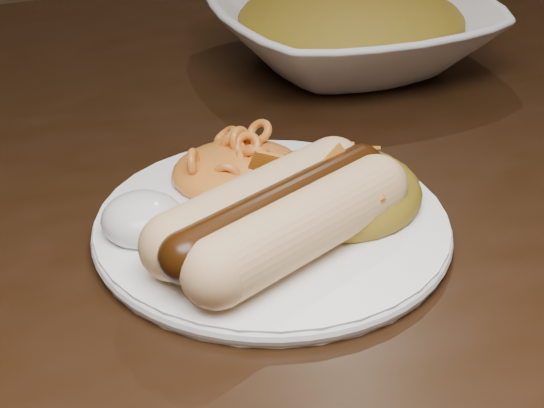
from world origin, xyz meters
name	(u,v)px	position (x,y,z in m)	size (l,w,h in m)	color
table	(70,319)	(0.00, 0.00, 0.66)	(1.60, 0.90, 0.75)	black
plate	(272,226)	(0.11, -0.09, 0.76)	(0.21, 0.21, 0.01)	white
hotdog	(281,213)	(0.11, -0.12, 0.78)	(0.14, 0.11, 0.04)	#E7C870
mac_and_cheese	(238,154)	(0.12, -0.03, 0.78)	(0.09, 0.08, 0.03)	#DE8241
sour_cream	(142,209)	(0.04, -0.07, 0.78)	(0.05, 0.05, 0.03)	silver
taco_salad	(337,176)	(0.16, -0.09, 0.78)	(0.11, 0.10, 0.05)	#AA551A
serving_bowl	(350,31)	(0.30, 0.14, 0.78)	(0.24, 0.24, 0.06)	silver
bowl_filling	(351,9)	(0.30, 0.14, 0.80)	(0.20, 0.20, 0.05)	#AA551A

